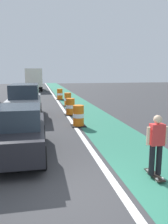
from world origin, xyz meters
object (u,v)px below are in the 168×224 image
object	(u,v)px
parked_sedan_nearest	(16,132)
delivery_truck_down_block	(33,78)
traffic_barrel_front	(78,116)
traffic_barrel_back	(68,100)
traffic_barrel_far	(60,94)
traffic_barrel_mid	(70,107)
skateboarder_on_lane	(156,144)
parked_suv_second	(25,100)

from	to	relation	value
parked_sedan_nearest	delivery_truck_down_block	bearing A→B (deg)	89.71
traffic_barrel_front	traffic_barrel_back	bearing A→B (deg)	86.94
traffic_barrel_front	traffic_barrel_far	size ratio (longest dim) A/B	1.00
parked_sedan_nearest	traffic_barrel_mid	distance (m)	7.26
skateboarder_on_lane	traffic_barrel_far	size ratio (longest dim) A/B	1.55
parked_sedan_nearest	traffic_barrel_far	xyz separation A→B (m)	(2.90, 14.96, -0.30)
skateboarder_on_lane	traffic_barrel_front	bearing A→B (deg)	99.25
skateboarder_on_lane	traffic_barrel_far	xyz separation A→B (m)	(-0.82, 17.30, -0.38)
parked_sedan_nearest	traffic_barrel_front	xyz separation A→B (m)	(2.75, 3.64, -0.30)
skateboarder_on_lane	parked_sedan_nearest	size ratio (longest dim) A/B	0.41
traffic_barrel_mid	traffic_barrel_back	size ratio (longest dim) A/B	1.00
parked_sedan_nearest	traffic_barrel_back	size ratio (longest dim) A/B	3.79
parked_suv_second	traffic_barrel_back	distance (m)	5.03
traffic_barrel_back	delivery_truck_down_block	distance (m)	17.17
traffic_barrel_front	skateboarder_on_lane	bearing A→B (deg)	-80.75
parked_suv_second	traffic_barrel_far	size ratio (longest dim) A/B	4.25
parked_sedan_nearest	traffic_barrel_back	world-z (taller)	parked_sedan_nearest
delivery_truck_down_block	traffic_barrel_front	bearing A→B (deg)	-83.71
parked_sedan_nearest	delivery_truck_down_block	size ratio (longest dim) A/B	0.54
traffic_barrel_front	traffic_barrel_back	xyz separation A→B (m)	(0.37, 6.87, 0.00)
parked_suv_second	traffic_barrel_mid	distance (m)	2.86
delivery_truck_down_block	parked_sedan_nearest	bearing A→B (deg)	-90.29
traffic_barrel_front	parked_sedan_nearest	bearing A→B (deg)	-127.11
traffic_barrel_mid	traffic_barrel_back	world-z (taller)	same
skateboarder_on_lane	parked_sedan_nearest	xyz separation A→B (m)	(-3.73, 2.34, -0.08)
delivery_truck_down_block	traffic_barrel_far	bearing A→B (deg)	-77.43
traffic_barrel_front	parked_suv_second	bearing A→B (deg)	132.95
delivery_truck_down_block	parked_suv_second	bearing A→B (deg)	-90.47
parked_sedan_nearest	parked_suv_second	xyz separation A→B (m)	(-0.03, 6.63, 0.20)
parked_suv_second	traffic_barrel_back	size ratio (longest dim) A/B	4.25
parked_sedan_nearest	parked_suv_second	distance (m)	6.64
traffic_barrel_far	delivery_truck_down_block	size ratio (longest dim) A/B	0.14
skateboarder_on_lane	parked_sedan_nearest	bearing A→B (deg)	147.83
parked_suv_second	delivery_truck_down_block	size ratio (longest dim) A/B	0.60
skateboarder_on_lane	traffic_barrel_back	xyz separation A→B (m)	(-0.61, 12.86, -0.38)
parked_suv_second	traffic_barrel_far	xyz separation A→B (m)	(2.94, 8.33, -0.50)
skateboarder_on_lane	delivery_truck_down_block	distance (m)	29.94
parked_sedan_nearest	traffic_barrel_front	bearing A→B (deg)	52.89
skateboarder_on_lane	parked_suv_second	xyz separation A→B (m)	(-3.76, 8.98, 0.12)
traffic_barrel_mid	delivery_truck_down_block	world-z (taller)	delivery_truck_down_block
parked_suv_second	traffic_barrel_mid	size ratio (longest dim) A/B	4.25
parked_suv_second	traffic_barrel_mid	bearing A→B (deg)	1.29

